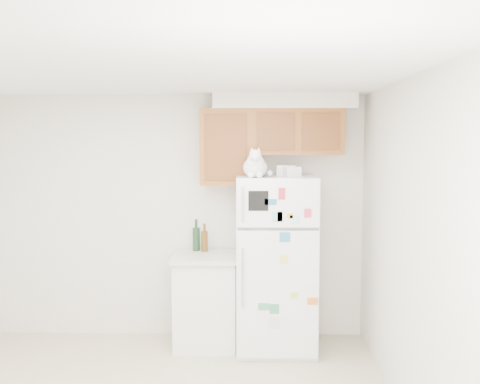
{
  "coord_description": "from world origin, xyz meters",
  "views": [
    {
      "loc": [
        0.73,
        -3.77,
        2.04
      ],
      "look_at": [
        0.64,
        1.55,
        1.55
      ],
      "focal_mm": 42.0,
      "sensor_mm": 36.0,
      "label": 1
    }
  ],
  "objects_px": {
    "refrigerator": "(276,263)",
    "base_counter": "(206,300)",
    "storage_box_back": "(287,170)",
    "bottle_amber": "(205,238)",
    "bottle_green": "(196,235)",
    "storage_box_front": "(292,171)",
    "cat": "(255,166)"
  },
  "relations": [
    {
      "from": "refrigerator",
      "to": "bottle_amber",
      "type": "relative_size",
      "value": 5.95
    },
    {
      "from": "bottle_green",
      "to": "bottle_amber",
      "type": "relative_size",
      "value": 1.13
    },
    {
      "from": "refrigerator",
      "to": "base_counter",
      "type": "height_order",
      "value": "refrigerator"
    },
    {
      "from": "base_counter",
      "to": "bottle_amber",
      "type": "bearing_deg",
      "value": 99.34
    },
    {
      "from": "cat",
      "to": "bottle_amber",
      "type": "distance_m",
      "value": 0.99
    },
    {
      "from": "refrigerator",
      "to": "bottle_green",
      "type": "relative_size",
      "value": 5.27
    },
    {
      "from": "storage_box_front",
      "to": "bottle_green",
      "type": "bearing_deg",
      "value": 146.5
    },
    {
      "from": "refrigerator",
      "to": "bottle_green",
      "type": "bearing_deg",
      "value": 162.15
    },
    {
      "from": "bottle_amber",
      "to": "cat",
      "type": "bearing_deg",
      "value": -39.96
    },
    {
      "from": "base_counter",
      "to": "bottle_amber",
      "type": "height_order",
      "value": "bottle_amber"
    },
    {
      "from": "bottle_green",
      "to": "storage_box_back",
      "type": "bearing_deg",
      "value": -11.33
    },
    {
      "from": "base_counter",
      "to": "bottle_amber",
      "type": "xyz_separation_m",
      "value": [
        -0.02,
        0.14,
        0.6
      ]
    },
    {
      "from": "refrigerator",
      "to": "cat",
      "type": "bearing_deg",
      "value": -134.14
    },
    {
      "from": "cat",
      "to": "bottle_green",
      "type": "distance_m",
      "value": 1.05
    },
    {
      "from": "storage_box_front",
      "to": "bottle_green",
      "type": "xyz_separation_m",
      "value": [
        -0.95,
        0.27,
        -0.66
      ]
    },
    {
      "from": "bottle_green",
      "to": "bottle_amber",
      "type": "xyz_separation_m",
      "value": [
        0.09,
        -0.05,
        -0.02
      ]
    },
    {
      "from": "bottle_green",
      "to": "refrigerator",
      "type": "bearing_deg",
      "value": -17.85
    },
    {
      "from": "storage_box_front",
      "to": "bottle_amber",
      "type": "xyz_separation_m",
      "value": [
        -0.86,
        0.22,
        -0.68
      ]
    },
    {
      "from": "refrigerator",
      "to": "bottle_green",
      "type": "distance_m",
      "value": 0.87
    },
    {
      "from": "cat",
      "to": "bottle_green",
      "type": "height_order",
      "value": "cat"
    },
    {
      "from": "refrigerator",
      "to": "base_counter",
      "type": "bearing_deg",
      "value": 173.9
    },
    {
      "from": "base_counter",
      "to": "storage_box_back",
      "type": "xyz_separation_m",
      "value": [
        0.8,
        0.0,
        1.29
      ]
    },
    {
      "from": "cat",
      "to": "storage_box_front",
      "type": "xyz_separation_m",
      "value": [
        0.35,
        0.2,
        -0.06
      ]
    },
    {
      "from": "storage_box_back",
      "to": "bottle_amber",
      "type": "height_order",
      "value": "storage_box_back"
    },
    {
      "from": "base_counter",
      "to": "bottle_amber",
      "type": "distance_m",
      "value": 0.62
    },
    {
      "from": "storage_box_front",
      "to": "bottle_green",
      "type": "distance_m",
      "value": 1.19
    },
    {
      "from": "base_counter",
      "to": "cat",
      "type": "height_order",
      "value": "cat"
    },
    {
      "from": "storage_box_back",
      "to": "storage_box_front",
      "type": "bearing_deg",
      "value": -48.23
    },
    {
      "from": "base_counter",
      "to": "storage_box_front",
      "type": "relative_size",
      "value": 6.13
    },
    {
      "from": "bottle_amber",
      "to": "bottle_green",
      "type": "bearing_deg",
      "value": 152.82
    },
    {
      "from": "refrigerator",
      "to": "bottle_amber",
      "type": "bearing_deg",
      "value": 163.38
    },
    {
      "from": "refrigerator",
      "to": "cat",
      "type": "distance_m",
      "value": 1.0
    }
  ]
}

